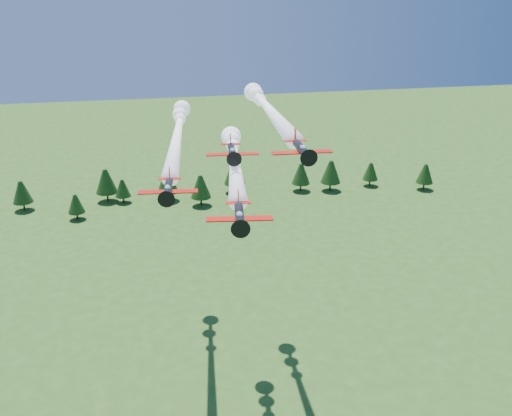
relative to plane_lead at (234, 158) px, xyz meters
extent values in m
cylinder|color=black|center=(-3.44, -24.14, 0.00)|extent=(1.96, 6.15, 1.12)
cone|color=black|center=(-3.93, -27.64, 0.00)|extent=(1.25, 1.16, 1.12)
cone|color=black|center=(-4.03, -28.30, 0.00)|extent=(0.56, 0.57, 0.49)
cylinder|color=black|center=(-4.06, -28.49, 0.00)|extent=(2.34, 0.38, 2.35)
cube|color=red|center=(-3.50, -24.58, -0.36)|extent=(8.43, 2.67, 0.13)
cube|color=red|center=(-2.88, -20.20, 0.06)|extent=(3.35, 1.40, 0.08)
cube|color=red|center=(-2.86, -20.09, 0.95)|extent=(0.25, 1.07, 1.63)
ellipsoid|color=#8BADD8|center=(-3.58, -25.14, 0.45)|extent=(0.99, 1.45, 0.70)
sphere|color=white|center=(0.89, 6.26, 0.00)|extent=(2.30, 2.30, 2.30)
sphere|color=white|center=(1.41, 9.93, 0.00)|extent=(3.00, 3.00, 3.00)
sphere|color=white|center=(1.94, 13.61, 0.00)|extent=(3.70, 3.70, 3.70)
cylinder|color=black|center=(-11.52, -13.27, 0.23)|extent=(1.80, 6.05, 1.10)
cone|color=black|center=(-11.93, -16.73, 0.23)|extent=(1.21, 1.12, 1.10)
cone|color=black|center=(-12.01, -17.39, 0.23)|extent=(0.54, 0.55, 0.49)
cylinder|color=black|center=(-12.03, -17.57, 0.23)|extent=(2.31, 0.32, 2.32)
cube|color=red|center=(-11.57, -13.71, -0.12)|extent=(8.29, 2.44, 0.13)
cube|color=red|center=(-11.06, -9.38, 0.29)|extent=(3.29, 1.31, 0.08)
cube|color=red|center=(-11.05, -9.27, 1.17)|extent=(0.22, 1.05, 1.60)
ellipsoid|color=#8BADD8|center=(-11.64, -14.26, 0.67)|extent=(0.95, 1.41, 0.69)
sphere|color=white|center=(-6.62, 28.07, 0.23)|extent=(2.30, 2.30, 2.30)
sphere|color=white|center=(-6.00, 33.30, 0.23)|extent=(3.00, 3.00, 3.00)
sphere|color=white|center=(-5.38, 38.53, 0.23)|extent=(3.70, 3.70, 3.70)
cylinder|color=black|center=(6.43, -16.81, 5.84)|extent=(1.42, 6.06, 1.11)
cone|color=black|center=(6.25, -20.31, 5.84)|extent=(1.16, 1.06, 1.11)
cone|color=black|center=(6.21, -20.98, 5.84)|extent=(0.51, 0.53, 0.49)
cylinder|color=black|center=(6.20, -21.16, 5.84)|extent=(2.34, 0.16, 2.34)
cube|color=red|center=(6.40, -17.25, 5.49)|extent=(8.30, 1.92, 0.13)
cube|color=red|center=(6.63, -12.86, 5.90)|extent=(3.27, 1.11, 0.08)
cube|color=red|center=(6.64, -12.75, 6.79)|extent=(0.15, 1.06, 1.61)
ellipsoid|color=#8BADD8|center=(6.38, -17.81, 6.29)|extent=(0.87, 1.37, 0.69)
sphere|color=white|center=(8.22, 18.09, 5.84)|extent=(2.30, 2.30, 2.30)
sphere|color=white|center=(8.44, 22.40, 5.84)|extent=(3.00, 3.00, 3.00)
sphere|color=white|center=(8.66, 26.71, 5.84)|extent=(3.70, 3.70, 3.70)
cylinder|color=black|center=(-1.26, -5.77, 2.82)|extent=(1.64, 5.91, 1.08)
cone|color=black|center=(-1.59, -9.15, 2.82)|extent=(1.17, 1.07, 1.08)
cone|color=black|center=(-1.65, -9.80, 2.82)|extent=(0.52, 0.53, 0.48)
cylinder|color=black|center=(-1.67, -9.98, 2.82)|extent=(2.26, 0.26, 2.27)
cube|color=red|center=(-1.30, -6.20, 2.47)|extent=(8.09, 2.23, 0.13)
cube|color=red|center=(-0.89, -1.95, 2.87)|extent=(3.21, 1.22, 0.08)
cube|color=red|center=(-0.87, -1.85, 3.74)|extent=(0.20, 1.03, 1.57)
ellipsoid|color=#8BADD8|center=(-1.35, -6.74, 3.25)|extent=(0.90, 1.37, 0.67)
cylinder|color=#382314|center=(67.20, 99.04, -43.09)|extent=(0.60, 0.60, 2.49)
cone|color=#17330F|center=(67.20, 99.04, -38.65)|extent=(5.69, 5.69, 6.40)
cylinder|color=#382314|center=(16.85, 102.19, -42.66)|extent=(0.60, 0.60, 3.35)
cone|color=#17330F|center=(16.85, 102.19, -36.69)|extent=(7.65, 7.65, 8.61)
cylinder|color=#382314|center=(-7.14, 98.65, -42.74)|extent=(0.60, 0.60, 3.20)
cone|color=#17330F|center=(-7.14, 98.65, -37.03)|extent=(7.31, 7.31, 8.22)
cylinder|color=#382314|center=(51.09, 97.11, -42.76)|extent=(0.60, 0.60, 3.16)
cone|color=#17330F|center=(51.09, 97.11, -37.12)|extent=(7.22, 7.22, 8.12)
cylinder|color=#382314|center=(40.49, 98.90, -42.89)|extent=(0.60, 0.60, 2.89)
cone|color=#17330F|center=(40.49, 98.90, -37.74)|extent=(6.60, 6.60, 7.43)
cylinder|color=#382314|center=(3.50, 91.74, -42.83)|extent=(0.60, 0.60, 3.01)
cone|color=#17330F|center=(3.50, 91.74, -37.45)|extent=(6.88, 6.88, 7.74)
cylinder|color=#382314|center=(-36.73, 87.86, -43.16)|extent=(0.60, 0.60, 2.34)
cone|color=#17330F|center=(-36.73, 87.86, -38.98)|extent=(5.36, 5.36, 6.03)
cylinder|color=#382314|center=(-54.70, 99.38, -42.91)|extent=(0.60, 0.60, 2.85)
cone|color=#17330F|center=(-54.70, 99.38, -37.83)|extent=(6.51, 6.51, 7.32)
cylinder|color=#382314|center=(85.00, 91.28, -42.99)|extent=(0.60, 0.60, 2.69)
cone|color=#17330F|center=(85.00, 91.28, -38.19)|extent=(6.14, 6.14, 6.91)
cylinder|color=#382314|center=(-27.76, 102.23, -42.71)|extent=(0.60, 0.60, 3.25)
cone|color=#17330F|center=(-27.76, 102.23, -36.92)|extent=(7.42, 7.42, 8.35)
cylinder|color=#382314|center=(-22.36, 99.83, -43.17)|extent=(0.60, 0.60, 2.34)
cone|color=#17330F|center=(-22.36, 99.83, -39.00)|extent=(5.34, 5.34, 6.01)
camera|label=1|loc=(-14.53, -88.37, 27.06)|focal=40.00mm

